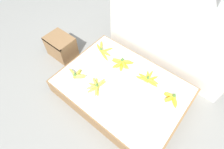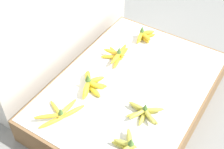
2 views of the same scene
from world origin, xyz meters
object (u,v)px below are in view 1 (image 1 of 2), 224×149
Objects in this scene: banana_bunch_front_left at (76,74)px; banana_bunch_front_midleft at (96,86)px; wooden_crate at (61,46)px; foam_tray_white at (190,4)px; banana_bunch_middle_midleft at (122,63)px; banana_bunch_middle_right at (172,98)px; banana_bunch_middle_midright at (148,79)px; banana_bunch_middle_left at (103,50)px.

banana_bunch_front_left reaches higher than banana_bunch_front_midleft.
wooden_crate is at bearing 157.21° from banana_bunch_front_left.
foam_tray_white is (1.11, 0.72, 0.66)m from wooden_crate.
wooden_crate is 1.45× the size of banana_bunch_middle_midleft.
banana_bunch_middle_midleft is at bearing 175.92° from banana_bunch_middle_right.
banana_bunch_front_midleft is 0.53m from banana_bunch_middle_midright.
wooden_crate is at bearing -156.36° from banana_bunch_middle_left.
banana_bunch_middle_right is (1.40, 0.15, 0.09)m from wooden_crate.
banana_bunch_middle_midright is at bearing 10.56° from wooden_crate.
foam_tray_white is (0.34, 0.91, 0.58)m from banana_bunch_front_midleft.
banana_bunch_middle_right reaches higher than wooden_crate.
wooden_crate is 0.81m from banana_bunch_middle_midleft.
banana_bunch_middle_right is at bearing -11.01° from banana_bunch_middle_midright.
foam_tray_white reaches higher than banana_bunch_middle_midleft.
banana_bunch_front_left is 1.23× the size of banana_bunch_middle_right.
banana_bunch_front_left and banana_bunch_middle_midright have the same top height.
banana_bunch_middle_midleft is at bearing -177.89° from banana_bunch_middle_midright.
banana_bunch_middle_right is at bearing -4.25° from banana_bunch_middle_left.
banana_bunch_middle_right is at bearing 6.17° from wooden_crate.
banana_bunch_front_midleft is 1.27× the size of banana_bunch_middle_right.
banana_bunch_middle_midleft is 1.29× the size of banana_bunch_middle_right.
banana_bunch_middle_midright is (0.35, 0.40, 0.00)m from banana_bunch_front_midleft.
banana_bunch_middle_midright reaches higher than banana_bunch_front_midleft.
foam_tray_white is at bearing 69.28° from banana_bunch_front_midleft.
banana_bunch_middle_left is 0.97m from foam_tray_white.
banana_bunch_middle_midleft reaches higher than wooden_crate.
wooden_crate is at bearing -147.03° from foam_tray_white.
banana_bunch_middle_left is at bearing 92.01° from banana_bunch_front_left.
banana_bunch_middle_right is (0.63, 0.34, 0.01)m from banana_bunch_front_midleft.
banana_bunch_front_left is 1.24m from foam_tray_white.
banana_bunch_front_left is 0.88× the size of banana_bunch_middle_midright.
wooden_crate is 0.55m from banana_bunch_middle_left.
banana_bunch_middle_right is at bearing 28.17° from banana_bunch_front_midleft.
banana_bunch_middle_midleft is (0.02, 0.38, 0.01)m from banana_bunch_front_midleft.
banana_bunch_front_midleft is (0.76, -0.19, 0.08)m from wooden_crate.
wooden_crate is 0.56m from banana_bunch_front_left.
banana_bunch_middle_midright reaches higher than wooden_crate.
wooden_crate is 1.35× the size of banana_bunch_middle_midright.
foam_tray_white is (0.59, 0.93, 0.57)m from banana_bunch_front_left.
foam_tray_white is (-0.29, 0.57, 0.57)m from banana_bunch_middle_right.
banana_bunch_front_midleft is 1.13m from foam_tray_white.
wooden_crate is 1.88× the size of banana_bunch_middle_right.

